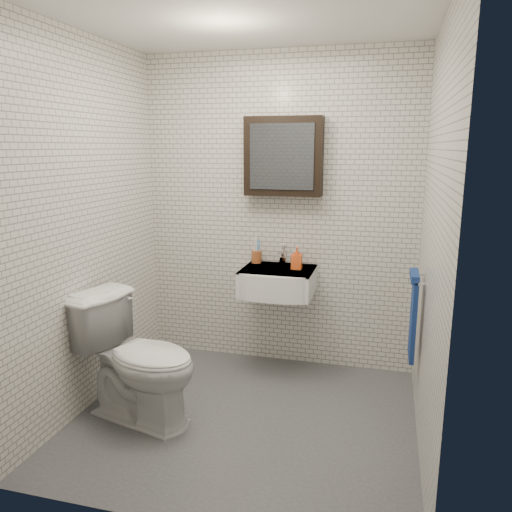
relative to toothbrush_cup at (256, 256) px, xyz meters
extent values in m
cube|color=#45474C|center=(0.16, -0.93, -0.90)|extent=(2.20, 2.00, 0.01)
cube|color=silver|center=(0.16, 0.07, 0.34)|extent=(2.20, 0.02, 2.50)
cube|color=silver|center=(0.16, -1.93, 0.34)|extent=(2.20, 0.02, 2.50)
cube|color=silver|center=(-0.94, -0.93, 0.34)|extent=(0.02, 2.00, 2.50)
cube|color=silver|center=(1.26, -0.93, 0.34)|extent=(0.02, 2.00, 2.50)
cube|color=white|center=(0.16, -0.93, 1.59)|extent=(2.20, 2.00, 0.02)
cube|color=white|center=(0.21, -0.15, -0.16)|extent=(0.55, 0.45, 0.20)
cylinder|color=silver|center=(0.21, -0.13, -0.07)|extent=(0.31, 0.31, 0.02)
cylinder|color=silver|center=(0.21, -0.13, -0.06)|extent=(0.04, 0.04, 0.01)
cube|color=white|center=(0.21, -0.15, -0.06)|extent=(0.55, 0.45, 0.01)
cylinder|color=silver|center=(0.21, 0.01, -0.03)|extent=(0.06, 0.06, 0.06)
cylinder|color=silver|center=(0.21, 0.01, 0.03)|extent=(0.03, 0.03, 0.08)
cylinder|color=silver|center=(0.21, -0.05, 0.06)|extent=(0.02, 0.12, 0.02)
cube|color=silver|center=(0.21, 0.04, 0.09)|extent=(0.02, 0.09, 0.01)
cube|color=black|center=(0.21, 0.00, 0.79)|extent=(0.60, 0.14, 0.60)
cube|color=#3F444C|center=(0.21, -0.07, 0.79)|extent=(0.49, 0.01, 0.49)
cylinder|color=silver|center=(1.22, -0.58, 0.04)|extent=(0.02, 0.30, 0.02)
cylinder|color=silver|center=(1.24, -0.45, 0.04)|extent=(0.04, 0.02, 0.02)
cylinder|color=silver|center=(1.24, -0.71, 0.04)|extent=(0.04, 0.02, 0.02)
cube|color=navy|center=(1.21, -0.58, -0.23)|extent=(0.03, 0.26, 0.54)
cube|color=navy|center=(1.20, -0.58, 0.06)|extent=(0.05, 0.26, 0.05)
cylinder|color=#9C4D27|center=(0.00, 0.00, -0.01)|extent=(0.10, 0.10, 0.10)
cylinder|color=white|center=(-0.02, -0.01, 0.06)|extent=(0.02, 0.03, 0.19)
cylinder|color=#4397D9|center=(0.01, -0.01, 0.05)|extent=(0.01, 0.02, 0.17)
cylinder|color=white|center=(-0.01, 0.01, 0.06)|extent=(0.02, 0.04, 0.20)
cylinder|color=#4397D9|center=(0.02, 0.01, 0.05)|extent=(0.02, 0.04, 0.18)
imported|color=orange|center=(0.35, -0.13, 0.03)|extent=(0.08, 0.08, 0.17)
imported|color=white|center=(-0.50, -1.09, -0.48)|extent=(0.92, 0.66, 0.84)
camera|label=1|loc=(1.01, -3.82, 0.87)|focal=35.00mm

